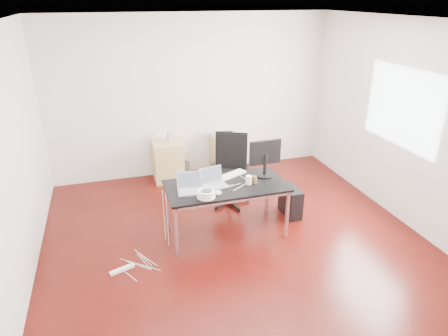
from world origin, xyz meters
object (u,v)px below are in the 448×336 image
object	(u,v)px
desk	(226,188)
filing_cabinet_right	(227,155)
office_chair	(230,166)
filing_cabinet_left	(168,161)
pc_tower	(291,201)

from	to	relation	value
desk	filing_cabinet_right	world-z (taller)	desk
office_chair	filing_cabinet_left	size ratio (longest dim) A/B	1.54
pc_tower	filing_cabinet_left	bearing A→B (deg)	131.07
desk	pc_tower	xyz separation A→B (m)	(1.07, 0.19, -0.46)
office_chair	pc_tower	distance (m)	1.07
desk	filing_cabinet_right	size ratio (longest dim) A/B	2.29
office_chair	pc_tower	bearing A→B (deg)	-18.39
filing_cabinet_right	filing_cabinet_left	bearing A→B (deg)	180.00
office_chair	filing_cabinet_right	distance (m)	1.17
desk	office_chair	world-z (taller)	office_chair
filing_cabinet_left	desk	bearing A→B (deg)	-76.42
filing_cabinet_right	pc_tower	distance (m)	1.83
pc_tower	filing_cabinet_right	bearing A→B (deg)	104.30
filing_cabinet_right	pc_tower	xyz separation A→B (m)	(0.45, -1.77, -0.13)
filing_cabinet_left	pc_tower	distance (m)	2.35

